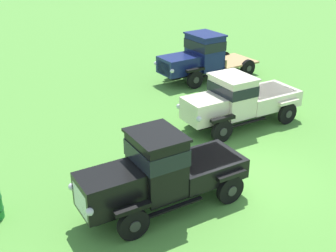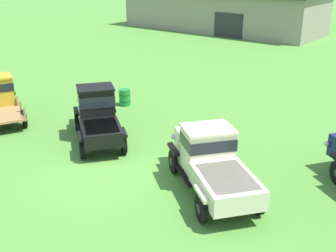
{
  "view_description": "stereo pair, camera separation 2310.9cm",
  "coord_description": "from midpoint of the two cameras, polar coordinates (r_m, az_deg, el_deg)",
  "views": [
    {
      "loc": [
        -11.4,
        -2.05,
        7.1
      ],
      "look_at": [
        0.63,
        2.94,
        1.0
      ],
      "focal_mm": 45.0,
      "sensor_mm": 36.0,
      "label": 1
    },
    {
      "loc": [
        10.46,
        -9.54,
        7.28
      ],
      "look_at": [
        0.63,
        2.94,
        1.0
      ],
      "focal_mm": 45.0,
      "sensor_mm": 36.0,
      "label": 2
    }
  ],
  "objects": [
    {
      "name": "ground_plane",
      "position": [
        9.25,
        -43.49,
        -35.63
      ],
      "size": [
        240.0,
        240.0,
        0.0
      ],
      "primitive_type": "plane",
      "color": "#518E38"
    },
    {
      "name": "vintage_truck_second_in_line",
      "position": [
        9.98,
        -65.48,
        -30.01
      ],
      "size": [
        4.76,
        4.08,
        2.32
      ],
      "color": "black",
      "rests_on": "ground"
    },
    {
      "name": "vintage_truck_midrow_center",
      "position": [
        10.24,
        -29.65,
        -15.42
      ],
      "size": [
        4.94,
        4.3,
        2.1
      ],
      "color": "black",
      "rests_on": "ground"
    },
    {
      "name": "vintage_truck_far_side",
      "position": [
        14.91,
        -23.64,
        -0.74
      ],
      "size": [
        5.58,
        4.62,
        2.35
      ],
      "color": "black",
      "rests_on": "ground"
    }
  ]
}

